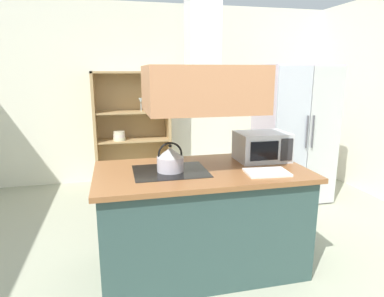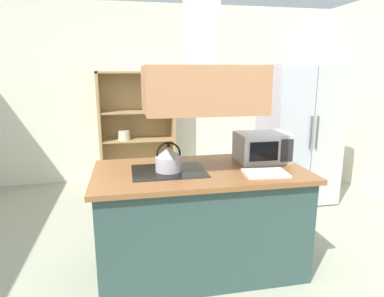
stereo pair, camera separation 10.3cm
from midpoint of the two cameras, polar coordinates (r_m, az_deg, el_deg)
The scene contains 9 objects.
ground_plane at distance 2.92m, azimuth -1.40°, elevation -22.54°, with size 7.80×7.80×0.00m, color #9A9C86.
wall_back at distance 5.36m, azimuth -8.14°, elevation 9.15°, with size 6.00×0.12×2.70m, color silver.
kitchen_island at distance 2.96m, azimuth 0.55°, elevation -11.91°, with size 1.76×0.94×0.90m.
range_hood at distance 2.68m, azimuth 0.61°, elevation 12.90°, with size 0.90×0.70×1.32m.
refrigerator at distance 4.64m, azimuth 16.29°, elevation 2.50°, with size 0.90×0.78×1.79m.
dish_cabinet at distance 5.20m, azimuth -10.72°, elevation 2.26°, with size 1.13×0.40×1.71m.
kettle at distance 2.72m, azimuth -4.83°, elevation -1.86°, with size 0.22×0.22×0.24m.
cutting_board at distance 2.74m, azimuth 11.63°, elevation -4.03°, with size 0.34×0.24×0.02m, color silver.
microwave at distance 3.11m, azimuth 10.95°, elevation 0.35°, with size 0.46×0.35×0.26m.
Camera 1 is at (-0.53, -2.32, 1.70)m, focal length 31.17 mm.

